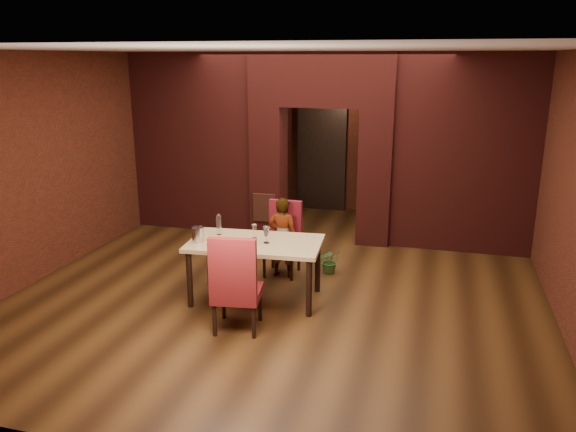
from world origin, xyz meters
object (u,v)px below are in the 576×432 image
(chair_far, at_px, (282,239))
(potted_plant, at_px, (330,261))
(wine_glass_c, at_px, (266,236))
(chair_near, at_px, (237,281))
(person_seated, at_px, (283,237))
(dining_table, at_px, (256,270))
(wine_glass_a, at_px, (254,231))
(wine_glass_b, at_px, (267,235))
(water_bottle, at_px, (219,224))
(wine_bucket, at_px, (198,234))

(chair_far, height_order, potted_plant, chair_far)
(wine_glass_c, bearing_deg, potted_plant, 62.38)
(chair_near, bearing_deg, person_seated, -100.39)
(dining_table, xyz_separation_m, chair_near, (0.07, -0.86, 0.19))
(person_seated, xyz_separation_m, wine_glass_a, (-0.17, -0.76, 0.30))
(person_seated, xyz_separation_m, potted_plant, (0.65, 0.30, -0.40))
(chair_far, xyz_separation_m, wine_glass_b, (0.08, -0.97, 0.37))
(person_seated, distance_m, wine_glass_a, 0.83)
(person_seated, xyz_separation_m, wine_glass_b, (0.05, -0.90, 0.32))
(chair_far, xyz_separation_m, person_seated, (0.03, -0.07, 0.05))
(wine_glass_c, relative_size, water_bottle, 0.63)
(chair_near, xyz_separation_m, wine_glass_b, (0.10, 0.83, 0.32))
(wine_glass_a, relative_size, potted_plant, 0.50)
(wine_glass_a, distance_m, wine_glass_c, 0.24)
(wine_glass_a, xyz_separation_m, potted_plant, (0.82, 1.06, -0.71))
(wine_bucket, relative_size, potted_plant, 0.51)
(person_seated, relative_size, wine_bucket, 6.15)
(potted_plant, bearing_deg, chair_far, -161.02)
(wine_glass_b, xyz_separation_m, potted_plant, (0.61, 1.20, -0.72))
(wine_bucket, bearing_deg, person_seated, 52.38)
(wine_glass_a, height_order, water_bottle, water_bottle)
(chair_far, bearing_deg, wine_glass_c, -85.80)
(dining_table, xyz_separation_m, wine_glass_b, (0.16, -0.03, 0.51))
(dining_table, relative_size, wine_glass_c, 9.38)
(dining_table, relative_size, potted_plant, 4.50)
(wine_glass_a, distance_m, water_bottle, 0.52)
(wine_bucket, height_order, water_bottle, water_bottle)
(wine_glass_b, distance_m, potted_plant, 1.53)
(wine_glass_a, height_order, wine_glass_b, wine_glass_b)
(chair_far, xyz_separation_m, wine_glass_a, (-0.14, -0.82, 0.36))
(chair_far, distance_m, wine_glass_c, 1.02)
(chair_near, xyz_separation_m, potted_plant, (0.70, 2.03, -0.41))
(wine_bucket, bearing_deg, chair_far, 55.04)
(person_seated, height_order, wine_glass_c, person_seated)
(wine_bucket, bearing_deg, wine_glass_c, 12.47)
(wine_glass_b, bearing_deg, chair_far, 94.49)
(person_seated, bearing_deg, water_bottle, 48.42)
(person_seated, bearing_deg, dining_table, 83.99)
(chair_near, relative_size, wine_glass_b, 5.48)
(wine_bucket, bearing_deg, dining_table, 15.79)
(wine_glass_b, height_order, wine_bucket, wine_glass_b)
(wine_glass_c, distance_m, wine_bucket, 0.88)
(chair_near, bearing_deg, wine_bucket, -48.95)
(wine_glass_b, distance_m, water_bottle, 0.75)
(chair_far, xyz_separation_m, potted_plant, (0.68, 0.23, -0.35))
(dining_table, bearing_deg, chair_near, -90.39)
(chair_far, distance_m, wine_bucket, 1.44)
(potted_plant, bearing_deg, wine_glass_c, -117.62)
(dining_table, relative_size, person_seated, 1.44)
(wine_glass_b, bearing_deg, dining_table, 170.83)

